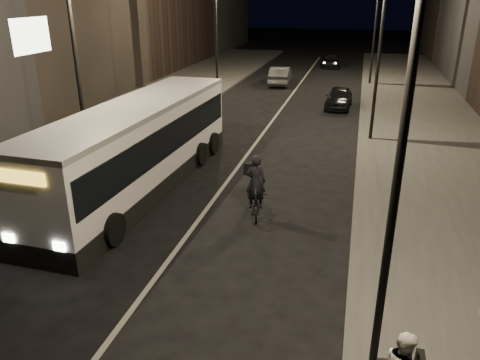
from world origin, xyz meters
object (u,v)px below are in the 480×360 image
Objects in this scene: streetlight_right_near at (390,108)px; streetlight_right_mid at (376,32)px; streetlight_right_far at (373,16)px; streetlight_left_far at (220,18)px; streetlight_left_near at (80,43)px; car_near at (339,98)px; car_far at (331,60)px; car_mid at (280,75)px; cyclist_on_bicycle at (256,196)px; city_bus at (139,144)px.

streetlight_right_near and streetlight_right_mid have the same top height.
streetlight_right_far and streetlight_left_far have the same top height.
streetlight_right_far is 1.00× the size of streetlight_left_near.
car_near reaches higher than car_far.
streetlight_right_near is 1.00× the size of streetlight_right_far.
streetlight_right_mid and streetlight_right_far have the same top height.
streetlight_left_near reaches higher than car_mid.
streetlight_left_near is 3.62× the size of cyclist_on_bicycle.
streetlight_right_mid is 2.07× the size of car_near.
streetlight_right_mid is 16.69m from car_mid.
streetlight_right_mid is at bearing 90.00° from streetlight_right_near.
streetlight_right_near is at bearing 98.56° from car_mid.
city_bus reaches higher than cyclist_on_bicycle.
cyclist_on_bicycle is 17.16m from car_near.
streetlight_left_near and streetlight_left_far have the same top height.
streetlight_left_far is at bearing 112.30° from streetlight_right_near.
streetlight_left_near is (-10.66, 8.00, 0.00)m from streetlight_right_near.
streetlight_right_near is at bearing -67.70° from streetlight_left_far.
cyclist_on_bicycle is at bearing 119.82° from streetlight_right_near.
city_bus reaches higher than car_mid.
city_bus is at bearing -108.93° from streetlight_right_far.
city_bus is at bearing 82.07° from car_mid.
streetlight_left_near is 1.00× the size of streetlight_left_far.
streetlight_right_near is at bearing -90.00° from streetlight_right_far.
streetlight_left_far is at bearing -150.64° from streetlight_right_far.
streetlight_right_far reaches higher than car_near.
streetlight_left_far is at bearing -119.32° from car_far.
streetlight_right_near reaches higher than car_near.
streetlight_right_mid is (0.00, 16.00, 0.00)m from streetlight_right_near.
streetlight_left_far is 1.81× the size of car_mid.
car_near is (8.93, 15.23, -4.69)m from streetlight_left_near.
car_mid is (3.78, 22.49, -4.62)m from streetlight_left_near.
streetlight_right_mid is at bearing 47.50° from city_bus.
car_far is at bearing 94.85° from streetlight_right_near.
streetlight_left_far is at bearing 164.99° from car_near.
streetlight_left_far is at bearing 136.84° from streetlight_right_mid.
streetlight_left_near is at bearing -90.00° from streetlight_left_far.
car_near is at bearing 121.19° from car_mid.
cyclist_on_bicycle is 0.50× the size of car_mid.
streetlight_right_near is 1.00× the size of streetlight_right_mid.
cyclist_on_bicycle is at bearing -13.28° from city_bus.
streetlight_right_mid reaches higher than car_near.
city_bus is at bearing -12.09° from streetlight_left_near.
streetlight_right_near is 2.07× the size of car_near.
cyclist_on_bicycle is 35.37m from car_far.
streetlight_left_far reaches higher than cyclist_on_bicycle.
streetlight_right_mid is 14.62m from streetlight_left_far.
streetlight_right_mid is 3.62× the size of cyclist_on_bicycle.
streetlight_right_mid is at bearing -43.16° from streetlight_left_far.
car_near is 0.87× the size of car_mid.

